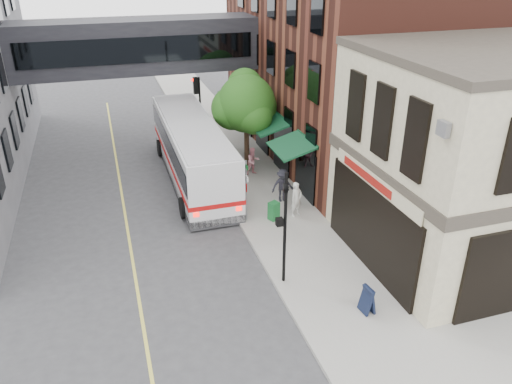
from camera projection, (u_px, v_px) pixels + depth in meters
ground at (292, 318)px, 17.34m from camera, size 120.00×120.00×0.00m
sidewalk_main at (239, 162)px, 29.86m from camera, size 4.00×60.00×0.15m
corner_building at (490, 157)px, 19.63m from camera, size 10.19×8.12×8.45m
brick_building at (361, 34)px, 29.83m from camera, size 13.76×18.00×14.00m
skyway_bridge at (137, 46)px, 29.12m from camera, size 14.00×3.18×3.00m
traffic_signal_near at (284, 215)px, 17.85m from camera, size 0.44×0.22×4.60m
traffic_signal_far at (198, 99)px, 30.53m from camera, size 0.53×0.28×4.50m
street_sign_pole at (246, 185)px, 22.60m from camera, size 0.08×0.75×3.00m
street_tree at (245, 103)px, 27.56m from camera, size 3.80×3.20×5.60m
lane_marking at (124, 210)px, 24.57m from camera, size 0.12×40.00×0.01m
bus at (192, 148)px, 27.19m from camera, size 2.93×11.98×3.22m
pedestrian_a at (296, 199)px, 23.43m from camera, size 0.72×0.60×1.69m
pedestrian_b at (253, 161)px, 27.81m from camera, size 0.84×0.70×1.57m
pedestrian_c at (282, 185)px, 24.77m from camera, size 1.12×0.67×1.72m
newspaper_box at (274, 211)px, 23.23m from camera, size 0.57×0.54×0.88m
sandwich_board at (368, 300)px, 17.25m from camera, size 0.42×0.60×1.00m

